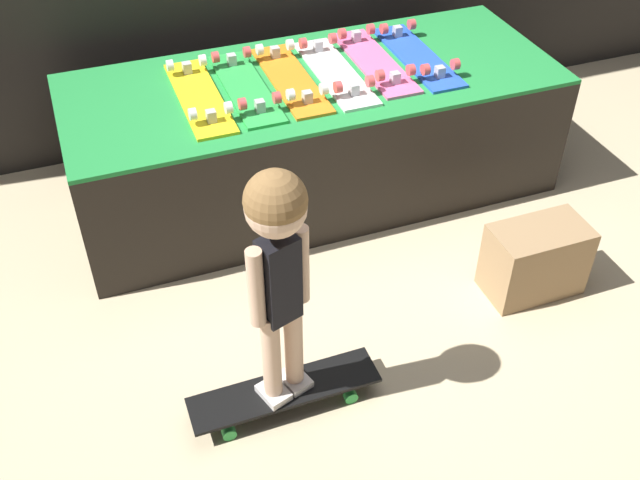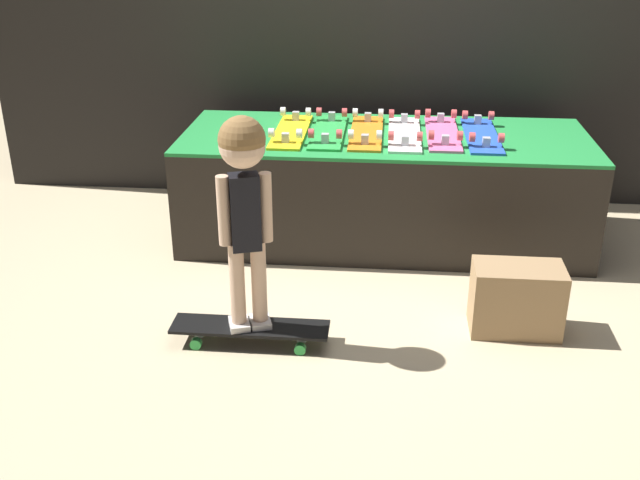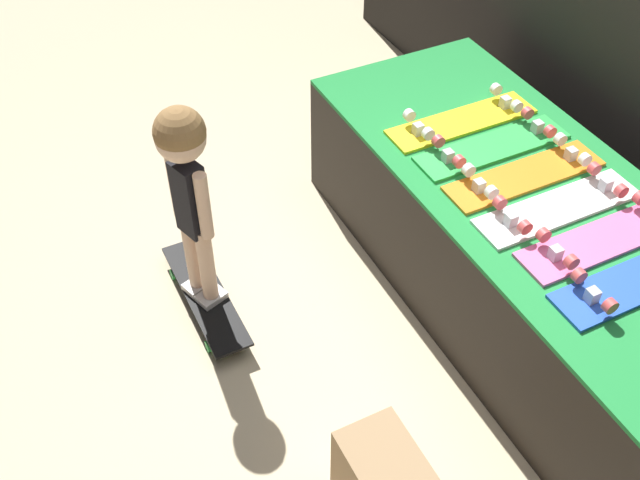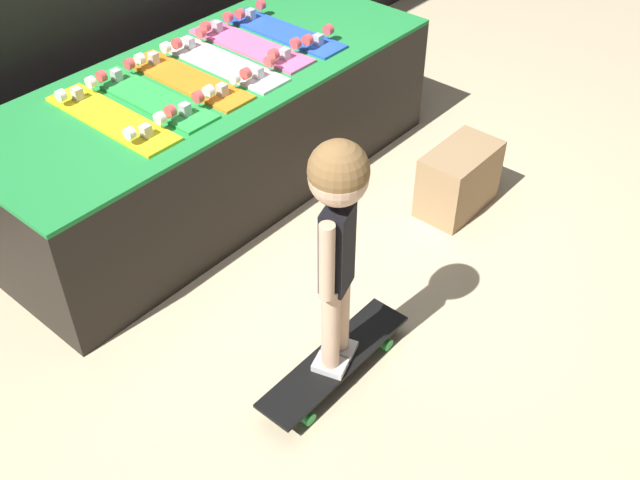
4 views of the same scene
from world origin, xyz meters
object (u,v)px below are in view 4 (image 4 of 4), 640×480
Objects in this scene: skateboard_green_on_rack at (150,96)px; skateboard_pink_on_rack at (250,44)px; skateboard_yellow_on_rack at (111,116)px; skateboard_blue_on_rack at (283,30)px; child at (338,220)px; storage_box at (459,179)px; skateboard_white_on_rack at (223,61)px; skateboard_orange_on_rack at (187,78)px; skateboard_on_floor at (335,362)px.

skateboard_green_on_rack is 0.66m from skateboard_pink_on_rack.
skateboard_yellow_on_rack is 0.87m from skateboard_pink_on_rack.
skateboard_pink_on_rack is (0.87, 0.04, 0.00)m from skateboard_yellow_on_rack.
skateboard_yellow_on_rack is 1.09m from skateboard_blue_on_rack.
child reaches higher than storage_box.
skateboard_white_on_rack and skateboard_pink_on_rack have the same top height.
skateboard_white_on_rack is at bearing -178.17° from skateboard_blue_on_rack.
skateboard_yellow_on_rack is 1.70× the size of storage_box.
skateboard_pink_on_rack is 0.72× the size of child.
skateboard_orange_on_rack is 0.44m from skateboard_pink_on_rack.
skateboard_pink_on_rack is (0.22, 0.03, 0.00)m from skateboard_white_on_rack.
skateboard_on_floor is (-0.25, -1.28, -0.58)m from skateboard_green_on_rack.
child is at bearing -131.19° from skateboard_blue_on_rack.
child is (-0.47, -1.28, 0.12)m from skateboard_orange_on_rack.
skateboard_orange_on_rack is 1.00× the size of skateboard_white_on_rack.
skateboard_orange_on_rack and skateboard_blue_on_rack have the same top height.
skateboard_orange_on_rack is (0.44, 0.01, 0.00)m from skateboard_yellow_on_rack.
skateboard_blue_on_rack is at bearing 95.17° from storage_box.
storage_box is at bearing -7.09° from child.
storage_box is (0.53, -1.04, -0.49)m from skateboard_white_on_rack.
skateboard_yellow_on_rack is at bearing 138.88° from storage_box.
skateboard_on_floor is at bearing -101.17° from skateboard_green_on_rack.
skateboard_white_on_rack is at bearing 61.57° from skateboard_on_floor.
child is at bearing -101.17° from skateboard_green_on_rack.
skateboard_orange_on_rack and skateboard_white_on_rack have the same top height.
skateboard_yellow_on_rack is at bearing 70.64° from child.
skateboard_on_floor is at bearing -131.19° from skateboard_blue_on_rack.
skateboard_blue_on_rack is at bearing 48.81° from skateboard_on_floor.
skateboard_pink_on_rack is 0.22m from skateboard_blue_on_rack.
skateboard_on_floor is (-0.47, -1.28, -0.58)m from skateboard_orange_on_rack.
skateboard_orange_on_rack is at bearing -176.47° from skateboard_pink_on_rack.
skateboard_yellow_on_rack is 0.22m from skateboard_green_on_rack.
skateboard_on_floor is at bearing -124.77° from skateboard_pink_on_rack.
skateboard_orange_on_rack is 1.48m from skateboard_on_floor.
skateboard_yellow_on_rack is 1.00× the size of skateboard_white_on_rack.
skateboard_on_floor is at bearing -118.43° from skateboard_white_on_rack.
skateboard_blue_on_rack is at bearing 30.98° from child.
skateboard_on_floor is at bearing -169.26° from storage_box.
skateboard_on_floor is (-0.03, -1.27, -0.58)m from skateboard_yellow_on_rack.
skateboard_on_floor is 0.70m from child.
skateboard_orange_on_rack is at bearing 1.59° from skateboard_yellow_on_rack.
skateboard_pink_on_rack reaches higher than skateboard_on_floor.
skateboard_white_on_rack and skateboard_blue_on_rack have the same top height.
skateboard_green_on_rack and skateboard_orange_on_rack have the same top height.
skateboard_yellow_on_rack is 0.98× the size of skateboard_on_floor.
skateboard_green_on_rack is 1.00× the size of skateboard_white_on_rack.
skateboard_orange_on_rack is 0.98× the size of skateboard_on_floor.
skateboard_white_on_rack is 1.45m from child.
skateboard_white_on_rack is at bearing 0.41° from skateboard_yellow_on_rack.
child reaches higher than skateboard_pink_on_rack.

